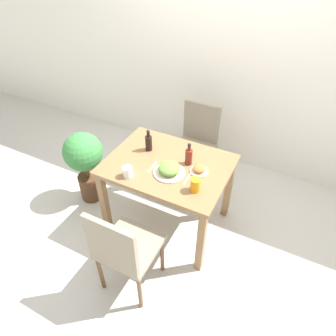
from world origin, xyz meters
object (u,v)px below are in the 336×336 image
(sauce_bottle, at_px, (189,156))
(chair_far, at_px, (196,141))
(juice_glass, at_px, (195,185))
(food_plate, at_px, (169,169))
(side_plate, at_px, (199,169))
(condiment_bottle, at_px, (149,142))
(drink_cup, at_px, (128,172))
(chair_near, at_px, (123,249))
(potted_plant_left, at_px, (85,159))

(sauce_bottle, bearing_deg, chair_far, 105.85)
(chair_far, distance_m, juice_glass, 1.05)
(food_plate, height_order, side_plate, food_plate)
(juice_glass, xyz_separation_m, sauce_bottle, (-0.18, 0.28, 0.02))
(condiment_bottle, bearing_deg, juice_glass, -27.42)
(chair_far, relative_size, condiment_bottle, 4.28)
(chair_far, xyz_separation_m, side_plate, (0.31, -0.73, 0.26))
(food_plate, bearing_deg, drink_cup, -146.72)
(juice_glass, distance_m, condiment_bottle, 0.65)
(condiment_bottle, bearing_deg, chair_far, 71.85)
(side_plate, xyz_separation_m, condiment_bottle, (-0.52, 0.08, 0.06))
(chair_near, bearing_deg, potted_plant_left, -37.32)
(juice_glass, relative_size, sauce_bottle, 0.54)
(chair_near, relative_size, side_plate, 5.90)
(chair_far, xyz_separation_m, potted_plant_left, (-0.86, -0.81, 0.00))
(drink_cup, bearing_deg, side_plate, 32.16)
(chair_near, xyz_separation_m, food_plate, (0.04, 0.66, 0.27))
(potted_plant_left, bearing_deg, sauce_bottle, 7.78)
(sauce_bottle, relative_size, potted_plant_left, 0.26)
(chair_near, height_order, sauce_bottle, sauce_bottle)
(chair_near, distance_m, chair_far, 1.52)
(chair_near, distance_m, side_plate, 0.87)
(condiment_bottle, height_order, potted_plant_left, condiment_bottle)
(side_plate, bearing_deg, sauce_bottle, 153.70)
(food_plate, distance_m, potted_plant_left, 1.00)
(chair_far, relative_size, potted_plant_left, 1.12)
(sauce_bottle, height_order, potted_plant_left, sauce_bottle)
(chair_near, relative_size, condiment_bottle, 4.28)
(side_plate, xyz_separation_m, drink_cup, (-0.49, -0.31, 0.02))
(food_plate, xyz_separation_m, potted_plant_left, (-0.96, 0.04, -0.27))
(side_plate, bearing_deg, potted_plant_left, -175.93)
(side_plate, relative_size, potted_plant_left, 0.19)
(condiment_bottle, relative_size, potted_plant_left, 0.26)
(food_plate, bearing_deg, chair_far, 96.67)
(potted_plant_left, bearing_deg, drink_cup, -18.43)
(chair_near, relative_size, drink_cup, 9.84)
(chair_far, relative_size, side_plate, 5.90)
(drink_cup, height_order, juice_glass, juice_glass)
(drink_cup, height_order, sauce_bottle, sauce_bottle)
(chair_near, bearing_deg, drink_cup, -63.04)
(side_plate, bearing_deg, food_plate, -149.39)
(side_plate, distance_m, potted_plant_left, 1.21)
(chair_near, relative_size, chair_far, 1.00)
(chair_far, xyz_separation_m, food_plate, (0.10, -0.85, 0.27))
(sauce_bottle, relative_size, condiment_bottle, 1.00)
(side_plate, xyz_separation_m, juice_glass, (0.06, -0.22, 0.03))
(potted_plant_left, bearing_deg, juice_glass, -6.18)
(food_plate, bearing_deg, chair_near, -93.40)
(side_plate, relative_size, drink_cup, 1.67)
(chair_near, bearing_deg, chair_far, -87.72)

